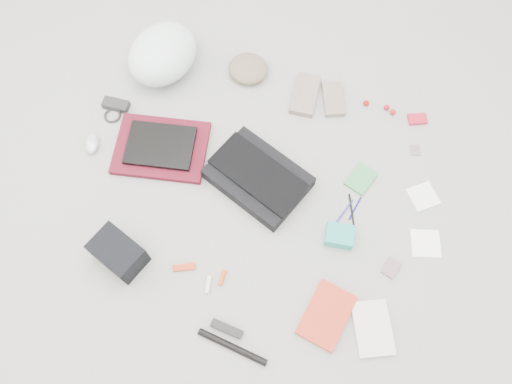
% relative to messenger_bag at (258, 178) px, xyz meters
% --- Properties ---
extents(ground_plane, '(4.00, 4.00, 0.00)m').
position_rel_messenger_bag_xyz_m(ground_plane, '(0.01, -0.07, -0.03)').
color(ground_plane, gray).
extents(messenger_bag, '(0.49, 0.43, 0.07)m').
position_rel_messenger_bag_xyz_m(messenger_bag, '(0.00, 0.00, 0.00)').
color(messenger_bag, black).
rests_on(messenger_bag, ground_plane).
extents(bag_flap, '(0.45, 0.34, 0.01)m').
position_rel_messenger_bag_xyz_m(bag_flap, '(0.00, 0.00, 0.04)').
color(bag_flap, black).
rests_on(bag_flap, messenger_bag).
extents(laptop_sleeve, '(0.44, 0.36, 0.03)m').
position_rel_messenger_bag_xyz_m(laptop_sleeve, '(-0.46, 0.04, -0.02)').
color(laptop_sleeve, '#530D1C').
rests_on(laptop_sleeve, ground_plane).
extents(laptop, '(0.32, 0.25, 0.02)m').
position_rel_messenger_bag_xyz_m(laptop, '(-0.46, 0.04, 0.00)').
color(laptop, black).
rests_on(laptop, laptop_sleeve).
extents(bike_helmet, '(0.39, 0.44, 0.22)m').
position_rel_messenger_bag_xyz_m(bike_helmet, '(-0.58, 0.47, 0.08)').
color(bike_helmet, white).
rests_on(bike_helmet, ground_plane).
extents(beanie, '(0.21, 0.20, 0.07)m').
position_rel_messenger_bag_xyz_m(beanie, '(-0.19, 0.54, -0.00)').
color(beanie, '#73634E').
rests_on(beanie, ground_plane).
extents(mitten_left, '(0.12, 0.22, 0.03)m').
position_rel_messenger_bag_xyz_m(mitten_left, '(0.10, 0.48, -0.02)').
color(mitten_left, gray).
rests_on(mitten_left, ground_plane).
extents(mitten_right, '(0.14, 0.20, 0.03)m').
position_rel_messenger_bag_xyz_m(mitten_right, '(0.23, 0.49, -0.02)').
color(mitten_right, gray).
rests_on(mitten_right, ground_plane).
extents(power_brick, '(0.12, 0.06, 0.03)m').
position_rel_messenger_bag_xyz_m(power_brick, '(-0.74, 0.20, -0.02)').
color(power_brick, black).
rests_on(power_brick, ground_plane).
extents(cable_coil, '(0.09, 0.09, 0.01)m').
position_rel_messenger_bag_xyz_m(cable_coil, '(-0.74, 0.15, -0.03)').
color(cable_coil, black).
rests_on(cable_coil, ground_plane).
extents(mouse, '(0.09, 0.11, 0.04)m').
position_rel_messenger_bag_xyz_m(mouse, '(-0.77, -0.02, -0.01)').
color(mouse, '#AEABBD').
rests_on(mouse, ground_plane).
extents(camera_bag, '(0.24, 0.21, 0.13)m').
position_rel_messenger_bag_xyz_m(camera_bag, '(-0.45, -0.48, 0.03)').
color(camera_bag, black).
rests_on(camera_bag, ground_plane).
extents(multitool, '(0.09, 0.06, 0.01)m').
position_rel_messenger_bag_xyz_m(multitool, '(-0.19, -0.45, -0.03)').
color(multitool, '#B62D10').
rests_on(multitool, ground_plane).
extents(toiletry_tube_white, '(0.03, 0.07, 0.02)m').
position_rel_messenger_bag_xyz_m(toiletry_tube_white, '(-0.07, -0.50, -0.02)').
color(toiletry_tube_white, silver).
rests_on(toiletry_tube_white, ground_plane).
extents(toiletry_tube_orange, '(0.02, 0.06, 0.02)m').
position_rel_messenger_bag_xyz_m(toiletry_tube_orange, '(-0.03, -0.45, -0.02)').
color(toiletry_tube_orange, '#CA430B').
rests_on(toiletry_tube_orange, ground_plane).
extents(u_lock, '(0.13, 0.05, 0.03)m').
position_rel_messenger_bag_xyz_m(u_lock, '(0.05, -0.64, -0.02)').
color(u_lock, black).
rests_on(u_lock, ground_plane).
extents(bike_pump, '(0.29, 0.07, 0.03)m').
position_rel_messenger_bag_xyz_m(bike_pump, '(0.09, -0.70, -0.02)').
color(bike_pump, black).
rests_on(bike_pump, ground_plane).
extents(book_red, '(0.21, 0.27, 0.02)m').
position_rel_messenger_bag_xyz_m(book_red, '(0.41, -0.49, -0.02)').
color(book_red, red).
rests_on(book_red, ground_plane).
extents(book_white, '(0.21, 0.25, 0.02)m').
position_rel_messenger_bag_xyz_m(book_white, '(0.59, -0.50, -0.02)').
color(book_white, beige).
rests_on(book_white, ground_plane).
extents(notepad, '(0.14, 0.16, 0.02)m').
position_rel_messenger_bag_xyz_m(notepad, '(0.43, 0.12, -0.03)').
color(notepad, '#3A834A').
rests_on(notepad, ground_plane).
extents(pen_blue, '(0.06, 0.13, 0.01)m').
position_rel_messenger_bag_xyz_m(pen_blue, '(0.39, -0.04, -0.03)').
color(pen_blue, navy).
rests_on(pen_blue, ground_plane).
extents(pen_black, '(0.05, 0.14, 0.01)m').
position_rel_messenger_bag_xyz_m(pen_black, '(0.42, -0.03, -0.03)').
color(pen_black, black).
rests_on(pen_black, ground_plane).
extents(pen_navy, '(0.04, 0.12, 0.01)m').
position_rel_messenger_bag_xyz_m(pen_navy, '(0.43, -0.02, -0.03)').
color(pen_navy, '#0E0D60').
rests_on(pen_navy, ground_plane).
extents(accordion_wallet, '(0.12, 0.10, 0.06)m').
position_rel_messenger_bag_xyz_m(accordion_wallet, '(0.39, -0.17, -0.01)').
color(accordion_wallet, teal).
rests_on(accordion_wallet, ground_plane).
extents(card_deck, '(0.07, 0.09, 0.01)m').
position_rel_messenger_bag_xyz_m(card_deck, '(0.62, -0.24, -0.03)').
color(card_deck, gray).
rests_on(card_deck, ground_plane).
extents(napkin_top, '(0.16, 0.16, 0.01)m').
position_rel_messenger_bag_xyz_m(napkin_top, '(0.71, 0.11, -0.03)').
color(napkin_top, white).
rests_on(napkin_top, ground_plane).
extents(napkin_bottom, '(0.14, 0.14, 0.01)m').
position_rel_messenger_bag_xyz_m(napkin_bottom, '(0.75, -0.10, -0.03)').
color(napkin_bottom, white).
rests_on(napkin_bottom, ground_plane).
extents(lollipop_a, '(0.04, 0.04, 0.03)m').
position_rel_messenger_bag_xyz_m(lollipop_a, '(0.39, 0.51, -0.02)').
color(lollipop_a, '#9B0C06').
rests_on(lollipop_a, ground_plane).
extents(lollipop_b, '(0.03, 0.03, 0.03)m').
position_rel_messenger_bag_xyz_m(lollipop_b, '(0.48, 0.51, -0.02)').
color(lollipop_b, '#B10521').
rests_on(lollipop_b, ground_plane).
extents(lollipop_c, '(0.03, 0.03, 0.03)m').
position_rel_messenger_bag_xyz_m(lollipop_c, '(0.51, 0.49, -0.02)').
color(lollipop_c, maroon).
rests_on(lollipop_c, ground_plane).
extents(altoids_tin, '(0.10, 0.08, 0.02)m').
position_rel_messenger_bag_xyz_m(altoids_tin, '(0.63, 0.49, -0.02)').
color(altoids_tin, '#B41B32').
rests_on(altoids_tin, ground_plane).
extents(stamp_sheet, '(0.06, 0.06, 0.00)m').
position_rel_messenger_bag_xyz_m(stamp_sheet, '(0.64, 0.33, -0.03)').
color(stamp_sheet, slate).
rests_on(stamp_sheet, ground_plane).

